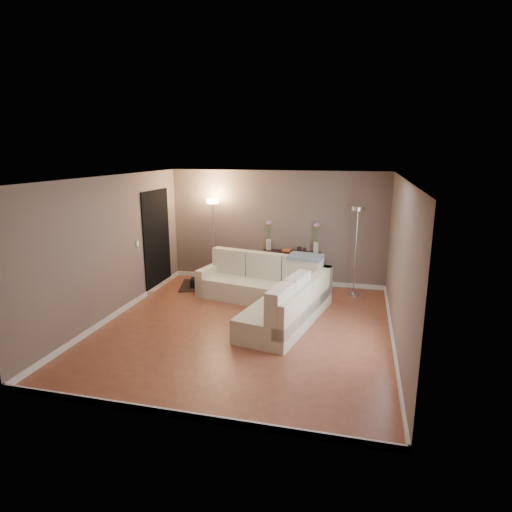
% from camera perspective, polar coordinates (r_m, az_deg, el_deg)
% --- Properties ---
extents(floor, '(5.00, 5.50, 0.01)m').
position_cam_1_polar(floor, '(7.64, -1.46, -9.48)').
color(floor, '#964F36').
rests_on(floor, ground).
extents(ceiling, '(5.00, 5.50, 0.01)m').
position_cam_1_polar(ceiling, '(7.03, -1.59, 10.45)').
color(ceiling, white).
rests_on(ceiling, ground).
extents(wall_back, '(5.00, 0.02, 2.60)m').
position_cam_1_polar(wall_back, '(9.85, 2.74, 3.78)').
color(wall_back, '#76655A').
rests_on(wall_back, ground).
extents(wall_front, '(5.00, 0.02, 2.60)m').
position_cam_1_polar(wall_front, '(4.74, -10.46, -7.68)').
color(wall_front, '#76655A').
rests_on(wall_front, ground).
extents(wall_left, '(0.02, 5.50, 2.60)m').
position_cam_1_polar(wall_left, '(8.24, -18.61, 1.06)').
color(wall_left, '#76655A').
rests_on(wall_left, ground).
extents(wall_right, '(0.02, 5.50, 2.60)m').
position_cam_1_polar(wall_right, '(7.01, 18.69, -1.11)').
color(wall_right, '#76655A').
rests_on(wall_right, ground).
extents(baseboard_back, '(5.00, 0.03, 0.10)m').
position_cam_1_polar(baseboard_back, '(10.12, 2.63, -3.22)').
color(baseboard_back, white).
rests_on(baseboard_back, ground).
extents(baseboard_front, '(5.00, 0.03, 0.10)m').
position_cam_1_polar(baseboard_front, '(5.34, -9.72, -20.17)').
color(baseboard_front, white).
rests_on(baseboard_front, ground).
extents(baseboard_left, '(0.03, 5.50, 0.10)m').
position_cam_1_polar(baseboard_left, '(8.57, -17.83, -7.12)').
color(baseboard_left, white).
rests_on(baseboard_left, ground).
extents(baseboard_right, '(0.03, 5.50, 0.10)m').
position_cam_1_polar(baseboard_right, '(7.41, 17.74, -10.48)').
color(baseboard_right, white).
rests_on(baseboard_right, ground).
extents(doorway, '(0.02, 1.20, 2.20)m').
position_cam_1_polar(doorway, '(9.71, -13.06, 2.08)').
color(doorway, black).
rests_on(doorway, ground).
extents(switch_plate, '(0.02, 0.08, 0.12)m').
position_cam_1_polar(switch_plate, '(8.95, -15.53, 1.61)').
color(switch_plate, white).
rests_on(switch_plate, ground).
extents(sectional_sofa, '(2.84, 3.09, 0.95)m').
position_cam_1_polar(sectional_sofa, '(8.35, 1.89, -4.80)').
color(sectional_sofa, beige).
rests_on(sectional_sofa, floor).
extents(throw_blanket, '(0.74, 0.50, 0.09)m').
position_cam_1_polar(throw_blanket, '(8.60, 6.66, -0.07)').
color(throw_blanket, slate).
rests_on(throw_blanket, sectional_sofa).
extents(console_table, '(1.31, 0.41, 0.80)m').
position_cam_1_polar(console_table, '(9.87, 4.30, -1.29)').
color(console_table, black).
rests_on(console_table, floor).
extents(leaning_mirror, '(0.92, 0.09, 0.72)m').
position_cam_1_polar(leaning_mirror, '(9.85, 5.05, 2.95)').
color(leaning_mirror, black).
rests_on(leaning_mirror, console_table).
extents(table_decor, '(0.55, 0.13, 0.13)m').
position_cam_1_polar(table_decor, '(9.73, 4.75, 0.80)').
color(table_decor, orange).
rests_on(table_decor, console_table).
extents(flower_vase_left, '(0.15, 0.13, 0.68)m').
position_cam_1_polar(flower_vase_left, '(9.83, 1.71, 2.51)').
color(flower_vase_left, silver).
rests_on(flower_vase_left, console_table).
extents(flower_vase_right, '(0.15, 0.13, 0.68)m').
position_cam_1_polar(flower_vase_right, '(9.61, 8.04, 2.12)').
color(flower_vase_right, silver).
rests_on(flower_vase_right, console_table).
extents(floor_lamp_lit, '(0.34, 0.34, 1.94)m').
position_cam_1_polar(floor_lamp_lit, '(9.96, -5.73, 4.24)').
color(floor_lamp_lit, silver).
rests_on(floor_lamp_lit, floor).
extents(floor_lamp_unlit, '(0.29, 0.29, 1.91)m').
position_cam_1_polar(floor_lamp_unlit, '(9.13, 13.29, 2.95)').
color(floor_lamp_unlit, silver).
rests_on(floor_lamp_unlit, floor).
extents(charcoal_rug, '(1.47, 1.25, 0.02)m').
position_cam_1_polar(charcoal_rug, '(9.93, -6.31, -3.89)').
color(charcoal_rug, black).
rests_on(charcoal_rug, floor).
extents(black_bag, '(0.41, 0.34, 0.23)m').
position_cam_1_polar(black_bag, '(9.83, -7.64, -3.66)').
color(black_bag, black).
rests_on(black_bag, charcoal_rug).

